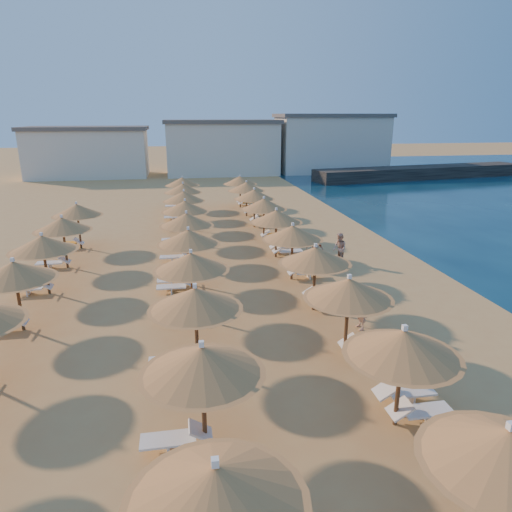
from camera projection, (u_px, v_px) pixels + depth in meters
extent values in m
plane|color=tan|center=(268.00, 314.00, 18.91)|extent=(220.00, 220.00, 0.00)
cube|color=black|center=(422.00, 172.00, 59.60)|extent=(30.25, 8.91, 1.50)
cube|color=beige|center=(89.00, 154.00, 60.52)|extent=(15.00, 8.00, 6.00)
cube|color=#59514C|center=(86.00, 128.00, 59.56)|extent=(15.60, 8.48, 0.50)
cube|color=beige|center=(222.00, 149.00, 63.17)|extent=(15.00, 8.00, 6.80)
cube|color=#59514C|center=(221.00, 122.00, 62.09)|extent=(15.60, 8.48, 0.50)
cube|color=beige|center=(331.00, 145.00, 65.66)|extent=(15.00, 8.00, 7.60)
cube|color=#59514C|center=(332.00, 116.00, 64.47)|extent=(15.60, 8.48, 0.50)
cylinder|color=brown|center=(496.00, 504.00, 8.25)|extent=(0.12, 0.12, 2.32)
cone|color=#9C602D|center=(507.00, 447.00, 7.88)|extent=(2.81, 2.81, 0.70)
cone|color=#9C602D|center=(505.00, 460.00, 7.96)|extent=(3.03, 3.03, 0.12)
cube|color=white|center=(511.00, 426.00, 7.75)|extent=(0.12, 0.12, 0.14)
cylinder|color=brown|center=(399.00, 386.00, 11.84)|extent=(0.12, 0.12, 2.32)
cone|color=#9C602D|center=(403.00, 343.00, 11.47)|extent=(2.81, 2.81, 0.70)
cone|color=#9C602D|center=(402.00, 353.00, 11.56)|extent=(3.03, 3.03, 0.12)
cube|color=white|center=(405.00, 328.00, 11.35)|extent=(0.12, 0.12, 0.14)
cylinder|color=brown|center=(346.00, 323.00, 15.43)|extent=(0.12, 0.12, 2.32)
cone|color=#9C602D|center=(349.00, 289.00, 15.06)|extent=(2.81, 2.81, 0.70)
cone|color=#9C602D|center=(348.00, 297.00, 15.15)|extent=(3.03, 3.03, 0.12)
cube|color=white|center=(349.00, 277.00, 14.94)|extent=(0.12, 0.12, 0.14)
cylinder|color=brown|center=(314.00, 284.00, 19.03)|extent=(0.12, 0.12, 2.32)
cone|color=#9C602D|center=(315.00, 255.00, 18.65)|extent=(2.81, 2.81, 0.70)
cone|color=#9C602D|center=(315.00, 262.00, 18.74)|extent=(3.03, 3.03, 0.12)
cube|color=white|center=(316.00, 245.00, 18.53)|extent=(0.12, 0.12, 0.14)
cylinder|color=brown|center=(292.00, 257.00, 22.62)|extent=(0.12, 0.12, 2.32)
cone|color=#9C602D|center=(293.00, 233.00, 22.25)|extent=(2.81, 2.81, 0.70)
cone|color=#9C602D|center=(292.00, 238.00, 22.33)|extent=(3.03, 3.03, 0.12)
cube|color=white|center=(293.00, 224.00, 22.12)|extent=(0.12, 0.12, 0.14)
cylinder|color=brown|center=(276.00, 238.00, 26.21)|extent=(0.12, 0.12, 2.32)
cone|color=#9C602D|center=(276.00, 216.00, 25.84)|extent=(2.81, 2.81, 0.70)
cone|color=#9C602D|center=(276.00, 221.00, 25.92)|extent=(3.03, 3.03, 0.12)
cube|color=white|center=(276.00, 209.00, 25.71)|extent=(0.12, 0.12, 0.14)
cylinder|color=brown|center=(264.00, 223.00, 29.80)|extent=(0.12, 0.12, 2.32)
cone|color=#9C602D|center=(264.00, 204.00, 29.43)|extent=(2.81, 2.81, 0.70)
cone|color=#9C602D|center=(264.00, 208.00, 29.52)|extent=(3.03, 3.03, 0.12)
cube|color=white|center=(264.00, 197.00, 29.31)|extent=(0.12, 0.12, 0.14)
cylinder|color=brown|center=(254.00, 211.00, 33.39)|extent=(0.12, 0.12, 2.32)
cone|color=#9C602D|center=(254.00, 194.00, 33.02)|extent=(2.81, 2.81, 0.70)
cone|color=#9C602D|center=(254.00, 198.00, 33.11)|extent=(3.03, 3.03, 0.12)
cube|color=white|center=(254.00, 188.00, 32.90)|extent=(0.12, 0.12, 0.14)
cylinder|color=brown|center=(247.00, 202.00, 36.99)|extent=(0.12, 0.12, 2.32)
cone|color=#9C602D|center=(246.00, 186.00, 36.61)|extent=(2.81, 2.81, 0.70)
cone|color=#9C602D|center=(246.00, 190.00, 36.70)|extent=(3.03, 3.03, 0.12)
cube|color=white|center=(246.00, 181.00, 36.49)|extent=(0.12, 0.12, 0.14)
cylinder|color=brown|center=(240.00, 194.00, 40.58)|extent=(0.12, 0.12, 2.32)
cone|color=#9C602D|center=(240.00, 180.00, 40.21)|extent=(2.81, 2.81, 0.70)
cone|color=#9C602D|center=(240.00, 183.00, 40.29)|extent=(3.03, 3.03, 0.12)
cube|color=white|center=(240.00, 175.00, 40.08)|extent=(0.12, 0.12, 0.14)
cone|color=#9C602D|center=(216.00, 485.00, 7.07)|extent=(2.81, 2.81, 0.70)
cone|color=#9C602D|center=(216.00, 499.00, 7.15)|extent=(3.03, 3.03, 0.12)
cube|color=white|center=(215.00, 462.00, 6.94)|extent=(0.12, 0.12, 0.14)
cylinder|color=brown|center=(204.00, 406.00, 11.03)|extent=(0.12, 0.12, 2.32)
cone|color=#9C602D|center=(202.00, 360.00, 10.66)|extent=(2.81, 2.81, 0.70)
cone|color=#9C602D|center=(202.00, 371.00, 10.75)|extent=(3.03, 3.03, 0.12)
cube|color=white|center=(201.00, 344.00, 10.54)|extent=(0.12, 0.12, 0.14)
cylinder|color=brown|center=(197.00, 335.00, 14.63)|extent=(0.12, 0.12, 2.32)
cone|color=#9C602D|center=(195.00, 298.00, 14.25)|extent=(2.81, 2.81, 0.70)
cone|color=#9C602D|center=(196.00, 307.00, 14.34)|extent=(3.03, 3.03, 0.12)
cube|color=white|center=(195.00, 286.00, 14.13)|extent=(0.12, 0.12, 0.14)
cylinder|color=brown|center=(192.00, 291.00, 18.22)|extent=(0.12, 0.12, 2.32)
cone|color=#9C602D|center=(191.00, 261.00, 17.85)|extent=(2.81, 2.81, 0.70)
cone|color=#9C602D|center=(191.00, 268.00, 17.93)|extent=(3.03, 3.03, 0.12)
cube|color=white|center=(191.00, 251.00, 17.72)|extent=(0.12, 0.12, 0.14)
cylinder|color=brown|center=(190.00, 262.00, 21.81)|extent=(0.12, 0.12, 2.32)
cone|color=#9C602D|center=(188.00, 237.00, 21.44)|extent=(2.81, 2.81, 0.70)
cone|color=#9C602D|center=(189.00, 243.00, 21.52)|extent=(3.03, 3.03, 0.12)
cube|color=white|center=(188.00, 228.00, 21.31)|extent=(0.12, 0.12, 0.14)
cylinder|color=brown|center=(187.00, 242.00, 25.40)|extent=(0.12, 0.12, 2.32)
cone|color=#9C602D|center=(186.00, 219.00, 25.03)|extent=(2.81, 2.81, 0.70)
cone|color=#9C602D|center=(187.00, 225.00, 25.12)|extent=(3.03, 3.03, 0.12)
cube|color=white|center=(186.00, 212.00, 24.91)|extent=(0.12, 0.12, 0.14)
cylinder|color=brown|center=(186.00, 226.00, 28.99)|extent=(0.12, 0.12, 2.32)
cone|color=#9C602D|center=(185.00, 206.00, 28.62)|extent=(2.81, 2.81, 0.70)
cone|color=#9C602D|center=(185.00, 211.00, 28.71)|extent=(3.03, 3.03, 0.12)
cube|color=white|center=(185.00, 200.00, 28.50)|extent=(0.12, 0.12, 0.14)
cylinder|color=brown|center=(185.00, 214.00, 32.59)|extent=(0.12, 0.12, 2.32)
cone|color=#9C602D|center=(184.00, 196.00, 32.21)|extent=(2.81, 2.81, 0.70)
cone|color=#9C602D|center=(184.00, 200.00, 32.30)|extent=(3.03, 3.03, 0.12)
cube|color=white|center=(184.00, 190.00, 32.09)|extent=(0.12, 0.12, 0.14)
cylinder|color=brown|center=(184.00, 204.00, 36.18)|extent=(0.12, 0.12, 2.32)
cone|color=#9C602D|center=(183.00, 188.00, 35.81)|extent=(2.81, 2.81, 0.70)
cone|color=#9C602D|center=(183.00, 192.00, 35.89)|extent=(3.03, 3.03, 0.12)
cube|color=white|center=(183.00, 183.00, 35.68)|extent=(0.12, 0.12, 0.14)
cylinder|color=brown|center=(183.00, 196.00, 39.77)|extent=(0.12, 0.12, 2.32)
cone|color=#9C602D|center=(182.00, 181.00, 39.40)|extent=(2.81, 2.81, 0.70)
cone|color=#9C602D|center=(182.00, 185.00, 39.48)|extent=(3.03, 3.03, 0.12)
cube|color=white|center=(182.00, 177.00, 39.27)|extent=(0.12, 0.12, 0.14)
cylinder|color=brown|center=(19.00, 302.00, 17.18)|extent=(0.12, 0.12, 2.32)
cone|color=#9C602D|center=(14.00, 271.00, 16.81)|extent=(2.81, 2.81, 0.70)
cone|color=#9C602D|center=(15.00, 278.00, 16.89)|extent=(3.03, 3.03, 0.12)
cube|color=white|center=(12.00, 260.00, 16.68)|extent=(0.12, 0.12, 0.14)
cylinder|color=brown|center=(46.00, 270.00, 20.77)|extent=(0.12, 0.12, 2.32)
cone|color=#9C602D|center=(42.00, 243.00, 20.40)|extent=(2.81, 2.81, 0.70)
cone|color=#9C602D|center=(43.00, 249.00, 20.48)|extent=(3.03, 3.03, 0.12)
cube|color=white|center=(41.00, 234.00, 20.27)|extent=(0.12, 0.12, 0.14)
cylinder|color=brown|center=(65.00, 247.00, 24.36)|extent=(0.12, 0.12, 2.32)
cone|color=#9C602D|center=(62.00, 224.00, 23.99)|extent=(2.81, 2.81, 0.70)
cone|color=#9C602D|center=(63.00, 229.00, 24.08)|extent=(3.03, 3.03, 0.12)
cube|color=white|center=(61.00, 216.00, 23.87)|extent=(0.12, 0.12, 0.14)
cylinder|color=brown|center=(79.00, 230.00, 27.96)|extent=(0.12, 0.12, 2.32)
cone|color=#9C602D|center=(77.00, 210.00, 27.58)|extent=(2.81, 2.81, 0.70)
cone|color=#9C602D|center=(77.00, 215.00, 27.67)|extent=(3.03, 3.03, 0.12)
cube|color=white|center=(76.00, 203.00, 27.46)|extent=(0.12, 0.12, 0.14)
cube|color=white|center=(427.00, 410.00, 12.23)|extent=(1.35, 0.59, 0.06)
cube|color=white|center=(426.00, 415.00, 12.28)|extent=(0.06, 0.53, 0.32)
cube|color=white|center=(400.00, 409.00, 12.07)|extent=(0.58, 0.59, 0.40)
cube|color=white|center=(411.00, 391.00, 13.08)|extent=(1.35, 0.59, 0.06)
cube|color=white|center=(410.00, 396.00, 13.13)|extent=(0.06, 0.53, 0.32)
cube|color=white|center=(385.00, 390.00, 12.91)|extent=(0.58, 0.59, 0.40)
cube|color=white|center=(168.00, 439.00, 11.14)|extent=(1.35, 0.59, 0.06)
cube|color=white|center=(168.00, 445.00, 11.18)|extent=(0.06, 0.53, 0.32)
cube|color=white|center=(200.00, 431.00, 11.22)|extent=(0.58, 0.59, 0.40)
cube|color=white|center=(370.00, 343.00, 15.83)|extent=(1.35, 0.59, 0.06)
cube|color=white|center=(369.00, 347.00, 15.87)|extent=(0.06, 0.53, 0.32)
cube|color=white|center=(348.00, 341.00, 15.66)|extent=(0.58, 0.59, 0.40)
cube|color=white|center=(170.00, 360.00, 14.73)|extent=(1.35, 0.59, 0.06)
cube|color=white|center=(170.00, 365.00, 14.78)|extent=(0.06, 0.53, 0.32)
cube|color=white|center=(194.00, 354.00, 14.81)|extent=(0.58, 0.59, 0.40)
cube|color=white|center=(169.00, 375.00, 13.88)|extent=(1.35, 0.59, 0.06)
cube|color=white|center=(170.00, 380.00, 13.93)|extent=(0.06, 0.53, 0.32)
cube|color=white|center=(195.00, 369.00, 13.97)|extent=(0.58, 0.59, 0.40)
cube|color=#FF9F1A|center=(169.00, 374.00, 13.87)|extent=(1.30, 0.54, 0.05)
cube|color=white|center=(334.00, 301.00, 19.42)|extent=(1.35, 0.59, 0.06)
cube|color=white|center=(334.00, 305.00, 19.47)|extent=(0.06, 0.53, 0.32)
cube|color=white|center=(316.00, 299.00, 19.25)|extent=(0.58, 0.59, 0.40)
cube|color=#FF9F1A|center=(334.00, 300.00, 19.40)|extent=(1.30, 0.54, 0.05)
cube|color=white|center=(327.00, 293.00, 20.27)|extent=(1.35, 0.59, 0.06)
cube|color=white|center=(327.00, 297.00, 20.31)|extent=(0.06, 0.53, 0.32)
cube|color=white|center=(310.00, 291.00, 20.10)|extent=(0.58, 0.59, 0.40)
cube|color=white|center=(171.00, 312.00, 18.32)|extent=(1.35, 0.59, 0.06)
cube|color=white|center=(171.00, 316.00, 18.37)|extent=(0.06, 0.53, 0.32)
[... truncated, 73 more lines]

